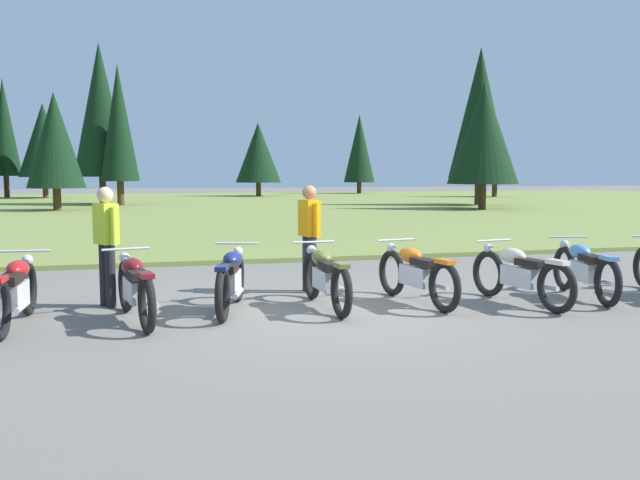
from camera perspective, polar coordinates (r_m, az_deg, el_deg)
name	(u,v)px	position (r m, az deg, el deg)	size (l,w,h in m)	color
ground_plane	(331,310)	(9.38, 0.91, -5.83)	(140.00, 140.00, 0.00)	slate
grass_moorland	(194,207)	(35.87, -10.47, 2.71)	(80.00, 44.00, 0.10)	olive
forest_treeline	(129,130)	(42.27, -15.62, 8.80)	(44.64, 26.65, 9.07)	#47331E
motorcycle_red	(15,291)	(9.09, -24.04, -3.91)	(0.62, 2.10, 0.88)	black
motorcycle_maroon	(135,287)	(8.88, -15.14, -3.82)	(0.71, 2.08, 0.88)	black
motorcycle_navy	(231,279)	(9.30, -7.42, -3.25)	(0.79, 2.05, 0.88)	black
motorcycle_olive	(325,277)	(9.43, 0.45, -3.07)	(0.62, 2.10, 0.88)	black
motorcycle_orange	(416,273)	(9.85, 8.02, -2.75)	(0.68, 2.09, 0.88)	black
motorcycle_cream	(520,274)	(10.09, 16.33, -2.72)	(0.70, 2.08, 0.88)	black
motorcycle_sky_blue	(584,269)	(10.91, 21.17, -2.26)	(0.64, 2.09, 0.88)	black
rider_checking_bike	(106,239)	(9.93, -17.37, 0.08)	(0.37, 0.49, 1.67)	black
rider_near_row_end	(309,232)	(10.64, -0.89, 0.70)	(0.30, 0.54, 1.67)	#2D2D38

